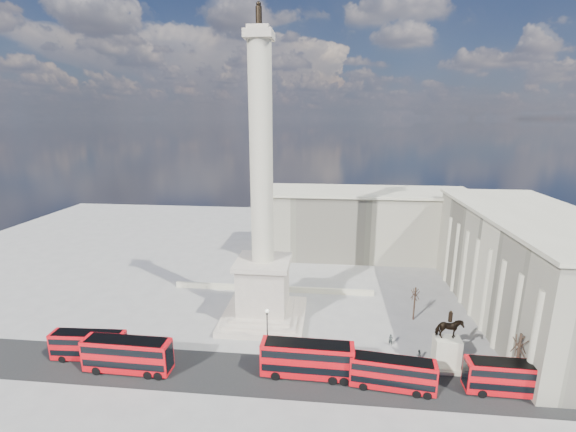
# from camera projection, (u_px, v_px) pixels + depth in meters

# --- Properties ---
(ground) EXTENTS (180.00, 180.00, 0.00)m
(ground) POSITION_uv_depth(u_px,v_px,m) (259.00, 334.00, 61.94)
(ground) COLOR gray
(ground) RESTS_ON ground
(asphalt_road) EXTENTS (120.00, 9.00, 0.01)m
(asphalt_road) POSITION_uv_depth(u_px,v_px,m) (282.00, 376.00, 51.80)
(asphalt_road) COLOR black
(asphalt_road) RESTS_ON ground
(nelsons_column) EXTENTS (14.00, 14.00, 49.85)m
(nelsons_column) POSITION_uv_depth(u_px,v_px,m) (263.00, 248.00, 63.60)
(nelsons_column) COLOR #C0B3A0
(nelsons_column) RESTS_ON ground
(balustrade_wall) EXTENTS (40.00, 0.60, 1.10)m
(balustrade_wall) POSITION_uv_depth(u_px,v_px,m) (273.00, 289.00, 77.24)
(balustrade_wall) COLOR beige
(balustrade_wall) RESTS_ON ground
(building_east) EXTENTS (19.00, 46.00, 18.60)m
(building_east) POSITION_uv_depth(u_px,v_px,m) (531.00, 267.00, 64.83)
(building_east) COLOR beige
(building_east) RESTS_ON ground
(building_northeast) EXTENTS (51.00, 17.00, 16.60)m
(building_northeast) POSITION_uv_depth(u_px,v_px,m) (365.00, 223.00, 96.49)
(building_northeast) COLOR beige
(building_northeast) RESTS_ON ground
(red_bus_a) EXTENTS (10.55, 2.91, 4.24)m
(red_bus_a) POSITION_uv_depth(u_px,v_px,m) (89.00, 345.00, 55.02)
(red_bus_a) COLOR red
(red_bus_a) RESTS_ON ground
(red_bus_b) EXTENTS (12.37, 3.12, 4.99)m
(red_bus_b) POSITION_uv_depth(u_px,v_px,m) (308.00, 359.00, 51.15)
(red_bus_b) COLOR red
(red_bus_b) RESTS_ON ground
(red_bus_c) EXTENTS (10.85, 3.58, 4.32)m
(red_bus_c) POSITION_uv_depth(u_px,v_px,m) (393.00, 373.00, 48.88)
(red_bus_c) COLOR red
(red_bus_c) RESTS_ON ground
(red_bus_d) EXTENTS (11.02, 2.79, 4.45)m
(red_bus_d) POSITION_uv_depth(u_px,v_px,m) (512.00, 378.00, 47.92)
(red_bus_d) COLOR red
(red_bus_d) RESTS_ON ground
(red_bus_e) EXTENTS (12.05, 3.05, 4.86)m
(red_bus_e) POSITION_uv_depth(u_px,v_px,m) (128.00, 355.00, 52.19)
(red_bus_e) COLOR red
(red_bus_e) RESTS_ON ground
(victorian_lamp) EXTENTS (0.58, 0.58, 6.77)m
(victorian_lamp) POSITION_uv_depth(u_px,v_px,m) (267.00, 326.00, 56.59)
(victorian_lamp) COLOR black
(victorian_lamp) RESTS_ON ground
(equestrian_statue) EXTENTS (4.27, 3.21, 8.83)m
(equestrian_statue) POSITION_uv_depth(u_px,v_px,m) (447.00, 349.00, 52.64)
(equestrian_statue) COLOR beige
(equestrian_statue) RESTS_ON ground
(bare_tree_near) EXTENTS (1.83, 1.83, 8.02)m
(bare_tree_near) POSITION_uv_depth(u_px,v_px,m) (520.00, 343.00, 48.23)
(bare_tree_near) COLOR #332319
(bare_tree_near) RESTS_ON ground
(bare_tree_mid) EXTENTS (1.66, 1.66, 6.28)m
(bare_tree_mid) POSITION_uv_depth(u_px,v_px,m) (415.00, 293.00, 65.21)
(bare_tree_mid) COLOR #332319
(bare_tree_mid) RESTS_ON ground
(bare_tree_far) EXTENTS (1.58, 1.58, 6.46)m
(bare_tree_far) POSITION_uv_depth(u_px,v_px,m) (502.00, 293.00, 64.92)
(bare_tree_far) COLOR #332319
(bare_tree_far) RESTS_ON ground
(pedestrian_walking) EXTENTS (0.70, 0.49, 1.84)m
(pedestrian_walking) POSITION_uv_depth(u_px,v_px,m) (391.00, 340.00, 58.61)
(pedestrian_walking) COLOR #242A29
(pedestrian_walking) RESTS_ON ground
(pedestrian_standing) EXTENTS (1.01, 0.94, 1.65)m
(pedestrian_standing) POSITION_uv_depth(u_px,v_px,m) (419.00, 355.00, 55.05)
(pedestrian_standing) COLOR #242A29
(pedestrian_standing) RESTS_ON ground
(pedestrian_crossing) EXTENTS (0.71, 0.96, 1.51)m
(pedestrian_crossing) POSITION_uv_depth(u_px,v_px,m) (334.00, 358.00, 54.35)
(pedestrian_crossing) COLOR #242A29
(pedestrian_crossing) RESTS_ON ground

